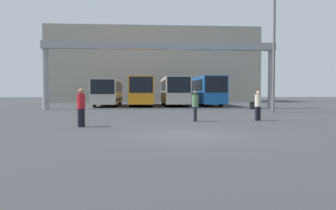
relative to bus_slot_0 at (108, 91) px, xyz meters
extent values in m
plane|color=#2D3033|center=(5.75, -26.26, -1.72)|extent=(200.00, 200.00, 0.00)
cube|color=gray|center=(5.75, 18.79, 4.28)|extent=(33.86, 12.00, 11.99)
cylinder|color=gray|center=(-5.00, -6.99, 1.10)|extent=(0.60, 0.60, 5.64)
cylinder|color=gray|center=(16.49, -6.99, 1.10)|extent=(0.60, 0.60, 5.64)
cube|color=gray|center=(5.75, -6.99, 4.27)|extent=(22.09, 0.80, 0.70)
cube|color=beige|center=(0.00, 0.01, -0.06)|extent=(2.59, 10.36, 2.63)
cube|color=black|center=(0.00, -5.15, 0.42)|extent=(2.38, 0.06, 1.47)
cube|color=black|center=(0.00, 0.01, 0.42)|extent=(2.62, 8.80, 1.10)
cube|color=black|center=(0.00, 0.01, -0.90)|extent=(2.62, 9.84, 0.24)
cylinder|color=black|center=(-1.14, -2.89, -1.20)|extent=(0.28, 1.03, 1.03)
cylinder|color=black|center=(1.14, -2.89, -1.20)|extent=(0.28, 1.03, 1.03)
cylinder|color=black|center=(-1.14, 2.91, -1.20)|extent=(0.28, 1.03, 1.03)
cylinder|color=black|center=(1.14, 2.91, -1.20)|extent=(0.28, 1.03, 1.03)
cube|color=orange|center=(3.83, 1.04, 0.09)|extent=(2.59, 12.42, 2.91)
cube|color=black|center=(3.83, -5.15, 0.63)|extent=(2.38, 0.06, 1.63)
cube|color=black|center=(3.83, 1.04, 0.63)|extent=(2.62, 10.56, 1.22)
cube|color=orange|center=(3.83, 1.04, -0.84)|extent=(2.62, 11.80, 0.24)
cylinder|color=black|center=(2.70, -2.44, -1.17)|extent=(0.28, 1.09, 1.09)
cylinder|color=black|center=(4.97, -2.44, -1.17)|extent=(0.28, 1.09, 1.09)
cylinder|color=black|center=(2.70, 4.52, -1.17)|extent=(0.28, 1.09, 1.09)
cylinder|color=black|center=(4.97, 4.52, -1.17)|extent=(0.28, 1.09, 1.09)
cube|color=beige|center=(7.66, 0.19, 0.09)|extent=(2.59, 10.72, 2.91)
cube|color=black|center=(7.66, -5.15, 0.63)|extent=(2.39, 0.06, 1.63)
cube|color=black|center=(7.66, 0.19, 0.63)|extent=(2.62, 9.11, 1.22)
cube|color=orange|center=(7.66, 0.19, -0.84)|extent=(2.62, 10.18, 0.24)
cylinder|color=black|center=(6.52, -2.81, -1.20)|extent=(0.28, 1.04, 1.04)
cylinder|color=black|center=(8.80, -2.81, -1.20)|extent=(0.28, 1.04, 1.04)
cylinder|color=black|center=(6.52, 3.19, -1.20)|extent=(0.28, 1.04, 1.04)
cylinder|color=black|center=(8.80, 3.19, -1.20)|extent=(0.28, 1.04, 1.04)
cube|color=#1959A5|center=(11.49, 0.83, 0.12)|extent=(2.53, 12.00, 2.97)
cube|color=black|center=(11.49, -5.15, 0.67)|extent=(2.32, 0.06, 1.66)
cube|color=black|center=(11.49, 0.83, 0.67)|extent=(2.56, 10.20, 1.25)
cube|color=#1966B2|center=(11.49, 0.83, -0.83)|extent=(2.56, 11.40, 0.24)
cylinder|color=black|center=(10.39, -2.53, -1.20)|extent=(0.28, 1.04, 1.04)
cylinder|color=black|center=(12.59, -2.53, -1.20)|extent=(0.28, 1.04, 1.04)
cylinder|color=black|center=(10.39, 4.19, -1.20)|extent=(0.28, 1.04, 1.04)
cylinder|color=black|center=(12.59, 4.19, -1.20)|extent=(0.28, 1.04, 1.04)
cylinder|color=black|center=(1.36, -23.04, -1.30)|extent=(0.19, 0.19, 0.83)
cylinder|color=black|center=(1.24, -23.15, -1.30)|extent=(0.19, 0.19, 0.83)
cylinder|color=#A5191E|center=(1.30, -23.09, -0.55)|extent=(0.36, 0.36, 0.69)
sphere|color=#8C6647|center=(1.30, -23.09, -0.09)|extent=(0.22, 0.22, 0.22)
cylinder|color=black|center=(10.37, -20.40, -1.33)|extent=(0.18, 0.18, 0.79)
cylinder|color=black|center=(10.52, -20.37, -1.33)|extent=(0.18, 0.18, 0.79)
cylinder|color=beige|center=(10.44, -20.39, -0.61)|extent=(0.34, 0.34, 0.65)
sphere|color=tan|center=(10.44, -20.39, -0.17)|extent=(0.21, 0.21, 0.21)
cylinder|color=black|center=(6.88, -20.70, -1.32)|extent=(0.18, 0.18, 0.79)
cylinder|color=black|center=(6.91, -20.55, -1.32)|extent=(0.18, 0.18, 0.79)
cylinder|color=#4C724C|center=(6.89, -20.63, -0.60)|extent=(0.35, 0.35, 0.66)
sphere|color=brown|center=(6.89, -20.63, -0.16)|extent=(0.21, 0.21, 0.21)
torus|color=black|center=(14.62, -7.85, -1.60)|extent=(1.04, 1.04, 0.24)
torus|color=black|center=(14.62, -7.85, -1.36)|extent=(1.04, 1.04, 0.24)
torus|color=black|center=(14.62, -7.85, -1.12)|extent=(1.04, 1.04, 0.24)
cylinder|color=#595B60|center=(14.11, -13.49, 2.59)|extent=(0.20, 0.20, 8.62)
camera|label=1|loc=(4.15, -38.11, -0.16)|focal=35.00mm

